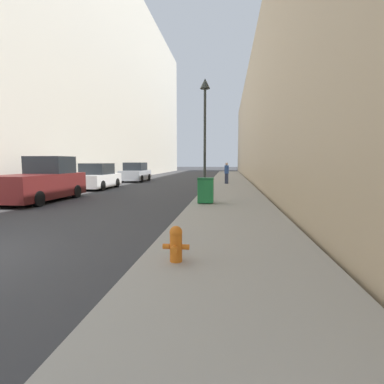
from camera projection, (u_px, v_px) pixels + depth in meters
sidewalk_right at (230, 185)px, 22.12m from camera, size 3.29×60.00×0.15m
building_left_glass at (70, 76)px, 30.92m from camera, size 12.00×60.00×21.17m
building_right_stone at (312, 121)px, 28.53m from camera, size 12.00×60.00×11.40m
fire_hydrant at (176, 243)px, 4.98m from camera, size 0.45×0.33×0.60m
trash_bin at (206, 190)px, 12.00m from camera, size 0.63×0.63×1.03m
lamppost at (205, 114)px, 15.11m from camera, size 0.50×0.50×5.81m
pickup_truck at (42, 182)px, 13.76m from camera, size 2.06×4.94×2.06m
parked_sedan_near at (98, 177)px, 19.94m from camera, size 1.89×4.13×1.70m
parked_sedan_far at (135, 173)px, 27.37m from camera, size 1.99×4.02×1.73m
pedestrian_on_sidewalk at (227, 173)px, 22.64m from camera, size 0.32×0.21×1.59m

